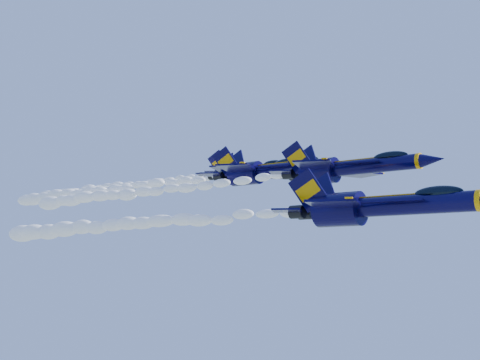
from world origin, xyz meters
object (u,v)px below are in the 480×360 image
Objects in this scene: jet_lead at (381,206)px; jet_fourth at (258,171)px; jet_second at (350,167)px; jet_third at (271,170)px; jet_fifth at (251,169)px.

jet_lead is 42.12m from jet_fourth.
jet_third is at bearing 156.36° from jet_second.
jet_lead is 26.18m from jet_third.
jet_third reaches higher than jet_lead.
jet_fifth is (-18.95, 22.06, 4.40)m from jet_third.
jet_second is at bearing -40.70° from jet_fifth.
jet_lead is at bearing -49.62° from jet_second.
jet_third is 16.31m from jet_fourth.
jet_second is 14.98m from jet_third.
jet_second is at bearing -36.94° from jet_fourth.
jet_third is 1.11× the size of jet_fifth.
jet_fourth is at bearing -49.54° from jet_fifth.
jet_lead is 1.16× the size of jet_fifth.
jet_second is at bearing 130.38° from jet_lead.
jet_fifth reaches higher than jet_fourth.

